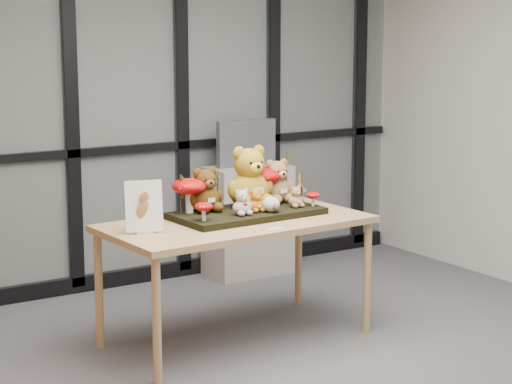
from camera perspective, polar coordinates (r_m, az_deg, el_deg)
room_shell at (r=4.86m, az=4.34°, el=6.75°), size 5.00×5.00×5.00m
glass_partition at (r=7.01m, az=-7.88°, el=5.62°), size 4.90×0.06×2.78m
display_table at (r=5.78m, az=-1.22°, el=-2.40°), size 1.69×0.91×0.77m
diorama_tray at (r=5.88m, az=-0.56°, el=-1.32°), size 0.97×0.52×0.04m
bear_pooh_yellow at (r=5.95m, az=-0.44°, el=1.16°), size 0.35×0.32×0.44m
bear_brown_medium at (r=5.82m, az=-3.16°, el=0.29°), size 0.24×0.22×0.31m
bear_tan_back at (r=6.11m, az=1.28°, el=0.84°), size 0.25×0.23×0.32m
bear_small_yellow at (r=5.81m, az=-0.00°, el=-0.46°), size 0.13×0.11×0.16m
bear_white_bow at (r=5.71m, az=-0.88°, el=-0.53°), size 0.14×0.13×0.18m
bear_beige_small at (r=5.96m, az=2.46°, el=-0.21°), size 0.12×0.11×0.15m
plush_cream_hedgehog at (r=5.80m, az=0.94°, el=-0.71°), size 0.09×0.08×0.11m
mushroom_back_left at (r=5.78m, az=-4.13°, el=-0.12°), size 0.22×0.22×0.24m
mushroom_back_right at (r=6.09m, az=0.52°, el=0.54°), size 0.24×0.24×0.26m
mushroom_front_left at (r=5.55m, az=-3.24°, el=-1.15°), size 0.11×0.11×0.13m
mushroom_front_right at (r=6.01m, az=3.54°, el=-0.39°), size 0.09×0.09×0.10m
sprig_green_far_left at (r=5.73m, az=-4.67°, el=-0.15°), size 0.05×0.05×0.25m
sprig_green_mid_left at (r=5.85m, az=-3.66°, el=0.05°), size 0.05×0.05×0.25m
sprig_dry_far_right at (r=6.15m, az=1.88°, el=0.95°), size 0.05×0.05×0.33m
sprig_dry_mid_right at (r=6.08m, az=2.83°, el=0.24°), size 0.05×0.05×0.20m
sprig_green_centre at (r=5.95m, az=-2.36°, el=0.16°), size 0.05×0.05×0.23m
sign_holder at (r=5.43m, az=-6.90°, el=-1.02°), size 0.22×0.11×0.31m
label_card at (r=5.53m, az=1.14°, el=-2.27°), size 0.09×0.03×0.00m
cabinet at (r=7.38m, az=-0.51°, el=-1.76°), size 0.65×0.38×0.87m
monitor at (r=7.29m, az=-0.60°, el=3.03°), size 0.51×0.05×0.36m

